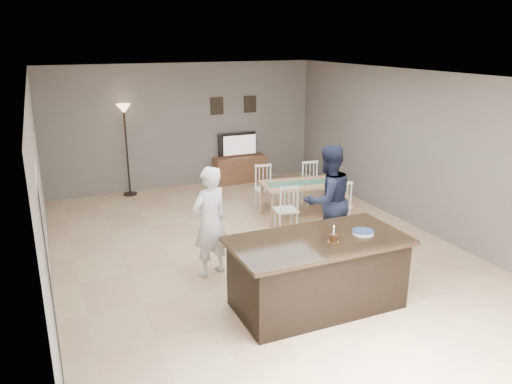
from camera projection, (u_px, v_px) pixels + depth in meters
name	position (u px, v px, depth m)	size (l,w,h in m)	color
floor	(258.00, 251.00, 7.83)	(8.00, 8.00, 0.00)	tan
room_shell	(258.00, 147.00, 7.33)	(8.00, 8.00, 8.00)	slate
kitchen_island	(317.00, 272.00, 6.12)	(2.15, 1.10, 0.90)	black
tv_console	(240.00, 169.00, 11.49)	(1.20, 0.40, 0.60)	brown
television	(238.00, 145.00, 11.39)	(0.91, 0.12, 0.53)	black
tv_screen_glow	(240.00, 145.00, 11.32)	(0.78, 0.78, 0.00)	orange
picture_frames	(234.00, 105.00, 11.22)	(1.10, 0.02, 0.38)	black
doorway	(49.00, 275.00, 4.30)	(0.00, 2.10, 2.65)	black
woman	(210.00, 222.00, 6.85)	(0.57, 0.38, 1.57)	silver
man	(328.00, 200.00, 7.54)	(0.83, 0.65, 1.71)	#171D33
birthday_cake	(333.00, 238.00, 5.88)	(0.13, 0.13, 0.21)	gold
plate_stack	(363.00, 232.00, 6.12)	(0.27, 0.27, 0.04)	white
dining_table	(300.00, 189.00, 9.14)	(1.55, 1.76, 0.86)	#A07657
floor_lamp	(125.00, 125.00, 10.20)	(0.29, 0.29, 1.92)	black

